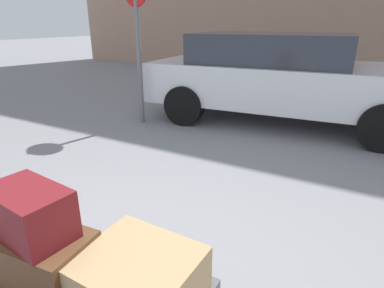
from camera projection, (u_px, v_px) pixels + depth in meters
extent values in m
cube|color=#4C4C51|center=(81.00, 287.00, 1.68)|extent=(1.28, 0.70, 0.10)
cylinder|color=black|center=(65.00, 258.00, 2.13)|extent=(0.24, 0.06, 0.24)
cube|color=#51331E|center=(39.00, 258.00, 1.61)|extent=(0.58, 0.36, 0.28)
cube|color=#9E7F56|center=(138.00, 280.00, 1.49)|extent=(0.54, 0.49, 0.26)
cube|color=maroon|center=(30.00, 213.00, 1.52)|extent=(0.44, 0.30, 0.25)
cube|color=silver|center=(284.00, 84.00, 5.27)|extent=(4.43, 2.15, 0.64)
cube|color=#2D333D|center=(272.00, 48.00, 5.17)|extent=(2.53, 1.78, 0.46)
cylinder|color=black|center=(374.00, 100.00, 5.57)|extent=(0.66, 0.27, 0.64)
cylinder|color=black|center=(384.00, 127.00, 4.12)|extent=(0.66, 0.27, 0.64)
cylinder|color=black|center=(220.00, 87.00, 6.66)|extent=(0.66, 0.27, 0.64)
cylinder|color=black|center=(184.00, 105.00, 5.21)|extent=(0.66, 0.27, 0.64)
cylinder|color=slate|center=(139.00, 52.00, 5.02)|extent=(0.07, 0.07, 2.29)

